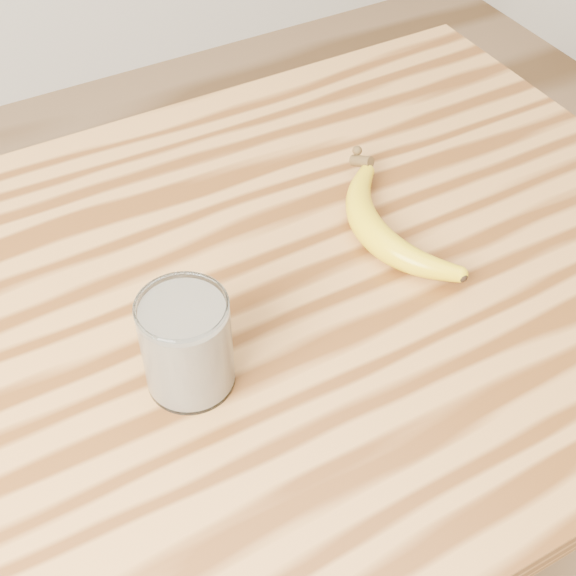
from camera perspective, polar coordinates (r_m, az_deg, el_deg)
table at (r=1.00m, az=-3.77°, el=-6.15°), size 1.20×0.80×0.90m
smoothie_glass at (r=0.79m, az=-7.21°, el=-4.01°), size 0.09×0.09×0.11m
banana at (r=0.96m, az=5.95°, el=3.93°), size 0.13×0.32×0.04m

